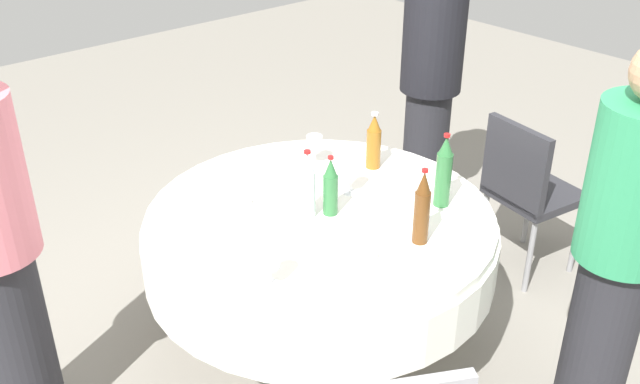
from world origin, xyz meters
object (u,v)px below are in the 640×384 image
(plate_rear, at_px, (226,200))
(bottle_brown_north, at_px, (422,209))
(plate_front, at_px, (350,255))
(chair_left, at_px, (526,185))
(bottle_green_east, at_px, (331,187))
(plate_inner, at_px, (231,245))
(dining_table, at_px, (320,242))
(bottle_clear_mid, at_px, (308,186))
(bottle_green_right, at_px, (444,172))
(person_north, at_px, (621,248))
(wine_glass_mid, at_px, (350,169))
(wine_glass_left, at_px, (270,259))
(person_outer, at_px, (430,85))
(bottle_amber_outer, at_px, (374,142))
(wine_glass_right, at_px, (314,143))

(plate_rear, bearing_deg, bottle_brown_north, 117.22)
(plate_front, xyz_separation_m, chair_left, (-1.35, -0.11, -0.23))
(bottle_green_east, bearing_deg, plate_inner, -7.30)
(dining_table, height_order, plate_rear, plate_rear)
(chair_left, bearing_deg, bottle_brown_north, -69.16)
(bottle_clear_mid, relative_size, plate_inner, 1.21)
(bottle_green_right, bearing_deg, plate_inner, -20.04)
(person_north, bearing_deg, wine_glass_mid, -100.65)
(bottle_brown_north, bearing_deg, plate_inner, -37.87)
(bottle_green_east, height_order, bottle_clear_mid, bottle_clear_mid)
(wine_glass_mid, height_order, wine_glass_left, wine_glass_mid)
(bottle_green_east, relative_size, person_outer, 0.16)
(bottle_clear_mid, bearing_deg, chair_left, 170.24)
(wine_glass_mid, bearing_deg, bottle_clear_mid, 5.97)
(bottle_green_right, distance_m, plate_rear, 0.93)
(dining_table, xyz_separation_m, bottle_green_east, (-0.03, 0.03, 0.27))
(bottle_brown_north, xyz_separation_m, person_outer, (-1.13, -0.94, -0.05))
(bottle_green_east, distance_m, chair_left, 1.25)
(bottle_amber_outer, distance_m, bottle_green_right, 0.44)
(bottle_clear_mid, xyz_separation_m, person_north, (-0.59, 1.04, -0.04))
(plate_front, bearing_deg, person_outer, -149.10)
(dining_table, bearing_deg, wine_glass_mid, -168.36)
(dining_table, distance_m, bottle_green_right, 0.60)
(plate_front, bearing_deg, bottle_clear_mid, -102.51)
(bottle_brown_north, xyz_separation_m, bottle_green_right, (-0.28, -0.13, 0.01))
(wine_glass_mid, relative_size, plate_inner, 0.66)
(bottle_amber_outer, relative_size, wine_glass_right, 1.94)
(bottle_green_east, relative_size, bottle_clear_mid, 0.88)
(wine_glass_mid, distance_m, chair_left, 1.09)
(dining_table, height_order, chair_left, chair_left)
(dining_table, relative_size, plate_inner, 6.01)
(wine_glass_left, distance_m, plate_front, 0.35)
(bottle_brown_north, distance_m, plate_rear, 0.86)
(wine_glass_mid, bearing_deg, bottle_green_right, 124.08)
(bottle_green_east, relative_size, wine_glass_right, 1.86)
(bottle_clear_mid, bearing_deg, bottle_brown_north, 114.86)
(bottle_green_right, height_order, bottle_clear_mid, bottle_green_right)
(plate_front, distance_m, plate_inner, 0.46)
(wine_glass_right, distance_m, wine_glass_left, 0.97)
(bottle_green_right, relative_size, person_outer, 0.20)
(bottle_clear_mid, bearing_deg, wine_glass_left, 34.14)
(dining_table, relative_size, wine_glass_right, 10.50)
(bottle_brown_north, xyz_separation_m, wine_glass_right, (-0.14, -0.78, -0.04))
(bottle_clear_mid, relative_size, wine_glass_right, 2.11)
(bottle_green_east, xyz_separation_m, wine_glass_mid, (-0.18, -0.07, -0.00))
(plate_rear, height_order, plate_front, same)
(wine_glass_mid, distance_m, person_outer, 1.17)
(dining_table, distance_m, wine_glass_mid, 0.34)
(bottle_amber_outer, xyz_separation_m, plate_front, (0.59, 0.47, -0.12))
(bottle_amber_outer, relative_size, wine_glass_left, 1.74)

